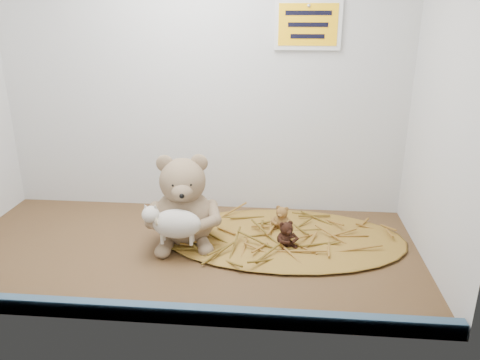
# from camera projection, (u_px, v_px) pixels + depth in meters

# --- Properties ---
(alcove_shell) EXTENTS (1.20, 0.60, 0.90)m
(alcove_shell) POSITION_uv_depth(u_px,v_px,m) (186.00, 70.00, 1.14)
(alcove_shell) COLOR #412916
(alcove_shell) RESTS_ON ground
(front_rail) EXTENTS (1.19, 0.02, 0.04)m
(front_rail) POSITION_uv_depth(u_px,v_px,m) (157.00, 312.00, 0.93)
(front_rail) COLOR #3E5B76
(front_rail) RESTS_ON shelf_floor
(straw_bed) EXTENTS (0.66, 0.38, 0.01)m
(straw_bed) POSITION_uv_depth(u_px,v_px,m) (283.00, 238.00, 1.27)
(straw_bed) COLOR olive
(straw_bed) RESTS_ON shelf_floor
(main_teddy) EXTENTS (0.23, 0.24, 0.24)m
(main_teddy) POSITION_uv_depth(u_px,v_px,m) (183.00, 199.00, 1.22)
(main_teddy) COLOR #8E7557
(main_teddy) RESTS_ON shelf_floor
(toy_lamb) EXTENTS (0.16, 0.10, 0.10)m
(toy_lamb) POSITION_uv_depth(u_px,v_px,m) (177.00, 224.00, 1.15)
(toy_lamb) COLOR beige
(toy_lamb) RESTS_ON main_teddy
(mini_teddy_tan) EXTENTS (0.07, 0.07, 0.07)m
(mini_teddy_tan) POSITION_uv_depth(u_px,v_px,m) (282.00, 216.00, 1.30)
(mini_teddy_tan) COLOR brown
(mini_teddy_tan) RESTS_ON straw_bed
(mini_teddy_brown) EXTENTS (0.08, 0.08, 0.07)m
(mini_teddy_brown) POSITION_uv_depth(u_px,v_px,m) (286.00, 233.00, 1.20)
(mini_teddy_brown) COLOR black
(mini_teddy_brown) RESTS_ON straw_bed
(wall_sign) EXTENTS (0.16, 0.01, 0.11)m
(wall_sign) POSITION_uv_depth(u_px,v_px,m) (308.00, 25.00, 1.27)
(wall_sign) COLOR #FFB30D
(wall_sign) RESTS_ON back_wall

